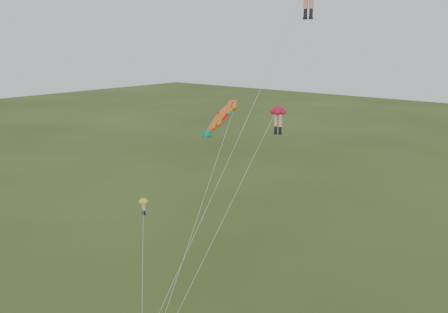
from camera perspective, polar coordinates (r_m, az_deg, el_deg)
The scene contains 3 objects.
legs_kite_red_mid at distance 37.49m, azimuth 5.93°, elevation 4.44°, with size 3.24×11.07×16.11m.
legs_kite_yellow at distance 43.07m, azimuth -9.19°, elevation -5.89°, with size 5.73×5.68×7.72m.
fish_kite at distance 38.02m, azimuth -0.17°, elevation 4.57°, with size 1.79×9.62×16.74m.
Camera 1 is at (24.89, -23.84, 21.05)m, focal length 40.00 mm.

